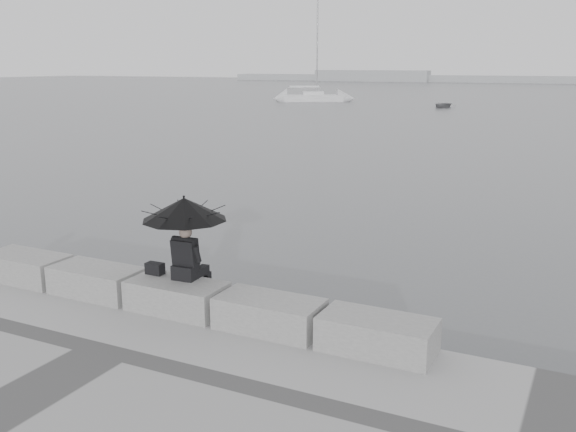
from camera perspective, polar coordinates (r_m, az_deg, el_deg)
The scene contains 11 objects.
ground at distance 11.24m, azimuth -8.31°, elevation -9.95°, with size 360.00×360.00×0.00m, color #4E5154.
stone_block_far_left at distance 12.85m, azimuth -22.22°, elevation -4.26°, with size 1.60×0.80×0.50m, color slate.
stone_block_left at distance 11.67m, azimuth -16.63°, elevation -5.56°, with size 1.60×0.80×0.50m, color slate.
stone_block_centre at distance 10.62m, azimuth -9.84°, elevation -7.06°, with size 1.60×0.80×0.50m, color slate.
stone_block_right at distance 9.77m, azimuth -1.66°, elevation -8.72°, with size 1.60×0.80×0.50m, color slate.
stone_block_far_right at distance 9.15m, azimuth 7.94°, elevation -10.43°, with size 1.60×0.80×0.50m, color slate.
seated_person at distance 10.38m, azimuth -9.21°, elevation -0.06°, with size 1.38×1.38×1.39m.
bag at distance 10.96m, azimuth -11.75°, elevation -4.59°, with size 0.30×0.17×0.19m, color black.
distant_landmass at distance 163.58m, azimuth 21.95°, elevation 11.20°, with size 180.00×8.00×2.80m.
sailboat_left at distance 78.48m, azimuth 2.25°, elevation 10.53°, with size 7.35×5.48×12.90m.
dinghy at distance 69.60m, azimuth 13.56°, elevation 9.59°, with size 3.17×1.34×0.54m, color gray.
Camera 1 is at (5.98, -8.42, 4.42)m, focal length 40.00 mm.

